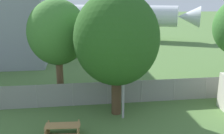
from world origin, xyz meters
The scene contains 6 objects.
perimeter_fence centered at (0.00, 9.70, 0.86)m, with size 56.07×0.07×1.72m.
airplane centered at (-0.55, 42.32, 4.20)m, with size 35.50×28.70×11.67m.
picnic_bench_near_cabin centered at (-5.63, 5.33, 0.48)m, with size 2.04×1.53×0.76m.
tree_near_hangar centered at (-6.04, 11.49, 5.12)m, with size 4.43×4.43×7.59m.
tree_behind_benches centered at (-2.16, 8.05, 5.11)m, with size 5.47×5.47×8.15m.
light_mast centered at (-1.83, 7.28, 4.89)m, with size 0.44×0.44×8.04m.
Camera 1 is at (-4.68, -8.21, 7.76)m, focal length 42.00 mm.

